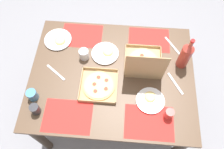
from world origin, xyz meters
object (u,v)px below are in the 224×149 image
object	(u,v)px
pizza_box_corner_left	(143,63)
plate_far_right	(105,53)
cup_dark	(35,109)
pizza_box_edge_far	(99,85)
cup_red	(32,95)
plate_far_left	(150,100)
plate_near_left	(58,40)
soda_bottle	(185,55)
cup_clear_right	(169,114)
cup_clear_left	(84,54)

from	to	relation	value
pizza_box_corner_left	plate_far_right	world-z (taller)	pizza_box_corner_left
cup_dark	pizza_box_edge_far	bearing A→B (deg)	-151.26
pizza_box_corner_left	cup_red	size ratio (longest dim) A/B	3.92
plate_far_left	plate_far_right	distance (m)	0.55
plate_near_left	cup_dark	size ratio (longest dim) A/B	2.80
plate_near_left	soda_bottle	world-z (taller)	soda_bottle
pizza_box_corner_left	cup_clear_right	world-z (taller)	pizza_box_corner_left
cup_clear_left	cup_clear_right	bearing A→B (deg)	145.84
cup_clear_right	cup_clear_left	size ratio (longest dim) A/B	0.97
cup_clear_right	soda_bottle	bearing A→B (deg)	-105.55
soda_bottle	cup_clear_left	distance (m)	0.82
pizza_box_edge_far	cup_red	world-z (taller)	cup_red
pizza_box_edge_far	cup_red	bearing A→B (deg)	15.26
plate_far_left	cup_clear_right	distance (m)	0.17
plate_far_right	cup_clear_left	bearing A→B (deg)	14.98
plate_far_right	pizza_box_corner_left	bearing A→B (deg)	163.43
cup_dark	plate_near_left	bearing A→B (deg)	-93.11
soda_bottle	cup_clear_left	xyz separation A→B (m)	(0.81, -0.01, -0.09)
plate_far_right	cup_red	size ratio (longest dim) A/B	2.67
cup_red	cup_clear_left	bearing A→B (deg)	-130.73
plate_far_left	cup_clear_left	distance (m)	0.66
plate_far_left	cup_dark	world-z (taller)	cup_dark
pizza_box_edge_far	plate_far_right	bearing A→B (deg)	-94.40
plate_near_left	plate_far_right	size ratio (longest dim) A/B	1.03
plate_far_left	cup_dark	distance (m)	0.86
plate_near_left	soda_bottle	bearing A→B (deg)	171.38
pizza_box_edge_far	cup_red	xyz separation A→B (m)	(0.49, 0.13, 0.03)
plate_far_right	cup_clear_left	distance (m)	0.18
plate_far_left	cup_red	xyz separation A→B (m)	(0.89, 0.04, 0.03)
soda_bottle	plate_near_left	bearing A→B (deg)	-8.62
pizza_box_edge_far	cup_clear_left	world-z (taller)	cup_clear_left
plate_far_right	soda_bottle	size ratio (longest dim) A/B	0.72
pizza_box_edge_far	cup_red	size ratio (longest dim) A/B	3.36
pizza_box_corner_left	plate_near_left	size ratio (longest dim) A/B	1.43
cup_red	pizza_box_corner_left	bearing A→B (deg)	-157.47
plate_near_left	cup_red	distance (m)	0.56
cup_clear_right	cup_dark	world-z (taller)	cup_clear_right
soda_bottle	cup_dark	xyz separation A→B (m)	(1.10, 0.50, -0.09)
cup_clear_left	cup_dark	size ratio (longest dim) A/B	1.06
soda_bottle	cup_red	size ratio (longest dim) A/B	3.71
soda_bottle	cup_clear_right	size ratio (longest dim) A/B	3.72
plate_far_left	cup_clear_right	xyz separation A→B (m)	(-0.13, 0.11, 0.03)
plate_near_left	cup_red	xyz separation A→B (m)	(0.08, 0.55, 0.03)
pizza_box_edge_far	plate_near_left	bearing A→B (deg)	-45.87
pizza_box_edge_far	plate_far_left	world-z (taller)	pizza_box_edge_far
plate_near_left	cup_red	bearing A→B (deg)	81.33
pizza_box_edge_far	plate_far_right	xyz separation A→B (m)	(-0.02, -0.31, -0.00)
cup_dark	cup_clear_left	bearing A→B (deg)	-120.09
cup_clear_right	cup_clear_left	bearing A→B (deg)	-34.16
cup_clear_left	pizza_box_corner_left	bearing A→B (deg)	174.34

